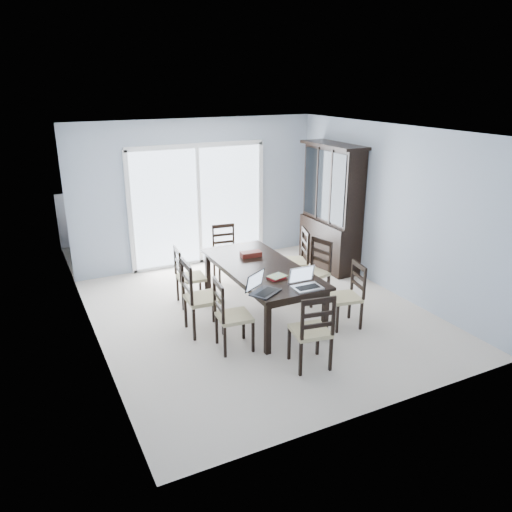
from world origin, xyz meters
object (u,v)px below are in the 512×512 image
object	(u,v)px
chair_right_mid	(316,264)
laptop_silver	(307,284)
china_hutch	(331,209)
chair_left_mid	(196,290)
chair_end_far	(225,246)
chair_left_near	(227,308)
chair_left_far	(185,270)
cell_phone	(301,285)
hot_tub	(168,229)
game_box	(251,254)
chair_right_far	(298,253)
chair_right_near	(351,288)
dining_table	(261,271)
chair_end_near	(314,324)
laptop_dark	(265,289)

from	to	relation	value
chair_right_mid	laptop_silver	xyz separation A→B (m)	(-0.84, -1.08, 0.23)
china_hutch	chair_left_mid	world-z (taller)	china_hutch
chair_right_mid	chair_end_far	bearing A→B (deg)	16.35
chair_left_near	chair_left_far	world-z (taller)	chair_left_near
cell_phone	hot_tub	bearing A→B (deg)	105.09
game_box	laptop_silver	bearing A→B (deg)	-85.32
chair_right_mid	cell_phone	distance (m)	1.32
chair_right_far	chair_end_far	world-z (taller)	chair_right_far
chair_left_far	chair_right_mid	xyz separation A→B (m)	(1.85, -0.70, 0.03)
china_hutch	chair_right_near	distance (m)	2.38
chair_right_far	dining_table	bearing A→B (deg)	139.63
cell_phone	chair_end_far	bearing A→B (deg)	98.70
chair_left_near	chair_right_far	size ratio (longest dim) A/B	0.92
chair_right_far	laptop_silver	xyz separation A→B (m)	(-0.78, -1.52, 0.20)
chair_right_far	hot_tub	size ratio (longest dim) A/B	0.64
chair_end_near	laptop_silver	distance (m)	0.69
chair_right_mid	hot_tub	distance (m)	3.48
chair_left_near	chair_right_near	distance (m)	1.78
china_hutch	laptop_silver	world-z (taller)	china_hutch
laptop_dark	hot_tub	distance (m)	4.20
dining_table	chair_right_mid	bearing A→B (deg)	7.22
china_hutch	chair_end_near	distance (m)	3.55
dining_table	laptop_silver	distance (m)	0.97
dining_table	hot_tub	world-z (taller)	hot_tub
chair_left_near	laptop_silver	world-z (taller)	chair_left_near
chair_left_mid	game_box	size ratio (longest dim) A/B	3.90
laptop_dark	game_box	world-z (taller)	laptop_dark
chair_left_far	chair_right_near	xyz separation A→B (m)	(1.80, -1.64, -0.00)
chair_right_near	chair_end_near	world-z (taller)	chair_end_near
chair_right_far	laptop_silver	distance (m)	1.72
laptop_silver	hot_tub	distance (m)	4.32
chair_end_near	laptop_dark	bearing A→B (deg)	120.97
game_box	dining_table	bearing A→B (deg)	-96.38
hot_tub	chair_left_far	bearing A→B (deg)	-101.43
chair_right_near	chair_end_far	world-z (taller)	chair_end_far
china_hutch	chair_end_far	world-z (taller)	china_hutch
chair_right_far	chair_end_far	distance (m)	1.32
chair_left_near	chair_end_near	size ratio (longest dim) A/B	0.97
laptop_silver	hot_tub	bearing A→B (deg)	98.16
chair_right_mid	chair_end_near	bearing A→B (deg)	132.07
chair_end_near	cell_phone	world-z (taller)	chair_end_near
chair_right_far	laptop_dark	size ratio (longest dim) A/B	2.61
chair_right_far	game_box	size ratio (longest dim) A/B	3.85
chair_right_mid	cell_phone	xyz separation A→B (m)	(-0.87, -0.98, 0.18)
chair_right_far	cell_phone	size ratio (longest dim) A/B	9.41
chair_left_far	cell_phone	world-z (taller)	chair_left_far
chair_end_near	game_box	world-z (taller)	chair_end_near
chair_left_mid	chair_right_mid	bearing A→B (deg)	99.00
china_hutch	chair_end_far	xyz separation A→B (m)	(-1.89, 0.35, -0.51)
chair_left_mid	cell_phone	bearing A→B (deg)	58.96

